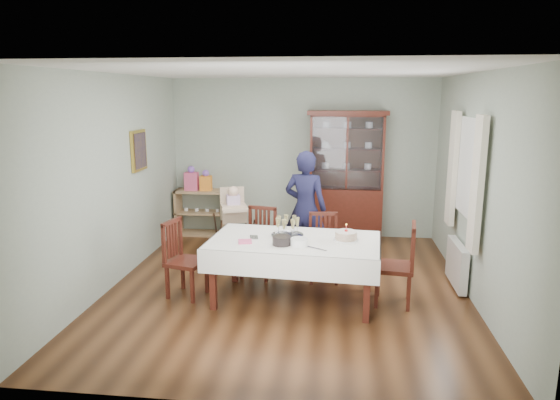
% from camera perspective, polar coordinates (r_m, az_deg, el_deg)
% --- Properties ---
extents(floor, '(5.00, 5.00, 0.00)m').
position_cam_1_polar(floor, '(6.53, 0.86, -9.96)').
color(floor, '#593319').
rests_on(floor, ground).
extents(room_shell, '(5.00, 5.00, 5.00)m').
position_cam_1_polar(room_shell, '(6.62, 1.38, 5.63)').
color(room_shell, '#9EAA99').
rests_on(room_shell, floor).
extents(dining_table, '(2.08, 1.30, 0.76)m').
position_cam_1_polar(dining_table, '(6.03, 1.64, -7.95)').
color(dining_table, '#491912').
rests_on(dining_table, floor).
extents(china_cabinet, '(1.30, 0.48, 2.18)m').
position_cam_1_polar(china_cabinet, '(8.38, 7.57, 2.90)').
color(china_cabinet, '#491912').
rests_on(china_cabinet, floor).
extents(sideboard, '(0.90, 0.38, 0.80)m').
position_cam_1_polar(sideboard, '(8.86, -8.94, -1.40)').
color(sideboard, tan).
rests_on(sideboard, floor).
extents(picture_frame, '(0.04, 0.48, 0.58)m').
position_cam_1_polar(picture_frame, '(7.42, -15.83, 5.46)').
color(picture_frame, gold).
rests_on(picture_frame, room_shell).
extents(window, '(0.04, 1.02, 1.22)m').
position_cam_1_polar(window, '(6.58, 20.83, 3.44)').
color(window, white).
rests_on(window, room_shell).
extents(curtain_left, '(0.07, 0.30, 1.55)m').
position_cam_1_polar(curtain_left, '(5.99, 21.61, 1.61)').
color(curtain_left, silver).
rests_on(curtain_left, room_shell).
extents(curtain_right, '(0.07, 0.30, 1.55)m').
position_cam_1_polar(curtain_right, '(7.18, 19.13, 3.42)').
color(curtain_right, silver).
rests_on(curtain_right, room_shell).
extents(radiator, '(0.10, 0.80, 0.55)m').
position_cam_1_polar(radiator, '(6.85, 19.55, -6.92)').
color(radiator, white).
rests_on(radiator, floor).
extents(chair_far_left, '(0.49, 0.49, 0.94)m').
position_cam_1_polar(chair_far_left, '(6.83, -2.46, -6.44)').
color(chair_far_left, '#491912').
rests_on(chair_far_left, floor).
extents(chair_far_right, '(0.43, 0.43, 0.89)m').
position_cam_1_polar(chair_far_right, '(6.72, 4.97, -6.93)').
color(chair_far_right, '#491912').
rests_on(chair_far_right, floor).
extents(chair_end_left, '(0.52, 0.52, 0.94)m').
position_cam_1_polar(chair_end_left, '(6.30, -10.71, -8.28)').
color(chair_end_left, '#491912').
rests_on(chair_end_left, floor).
extents(chair_end_right, '(0.50, 0.50, 0.98)m').
position_cam_1_polar(chair_end_right, '(6.11, 13.01, -8.91)').
color(chair_end_right, '#491912').
rests_on(chair_end_right, floor).
extents(woman, '(0.68, 0.52, 1.67)m').
position_cam_1_polar(woman, '(7.13, 2.92, -1.00)').
color(woman, black).
rests_on(woman, floor).
extents(high_chair, '(0.63, 0.63, 1.11)m').
position_cam_1_polar(high_chair, '(7.54, -5.30, -3.46)').
color(high_chair, black).
rests_on(high_chair, floor).
extents(champagne_tray, '(0.39, 0.39, 0.24)m').
position_cam_1_polar(champagne_tray, '(6.02, 0.84, -3.51)').
color(champagne_tray, silver).
rests_on(champagne_tray, dining_table).
extents(birthday_cake, '(0.30, 0.30, 0.20)m').
position_cam_1_polar(birthday_cake, '(5.91, 7.56, -4.10)').
color(birthday_cake, white).
rests_on(birthday_cake, dining_table).
extents(plate_stack_dark, '(0.23, 0.23, 0.10)m').
position_cam_1_polar(plate_stack_dark, '(5.70, 0.20, -4.64)').
color(plate_stack_dark, black).
rests_on(plate_stack_dark, dining_table).
extents(plate_stack_white, '(0.21, 0.21, 0.09)m').
position_cam_1_polar(plate_stack_white, '(5.66, 2.21, -4.83)').
color(plate_stack_white, white).
rests_on(plate_stack_white, dining_table).
extents(napkin_stack, '(0.18, 0.18, 0.02)m').
position_cam_1_polar(napkin_stack, '(5.81, -4.02, -4.76)').
color(napkin_stack, '#DE517D').
rests_on(napkin_stack, dining_table).
extents(cutlery, '(0.15, 0.19, 0.01)m').
position_cam_1_polar(cutlery, '(6.00, -3.35, -4.24)').
color(cutlery, silver).
rests_on(cutlery, dining_table).
extents(cake_knife, '(0.25, 0.17, 0.01)m').
position_cam_1_polar(cake_knife, '(5.57, 4.16, -5.54)').
color(cake_knife, silver).
rests_on(cake_knife, dining_table).
extents(gift_bag_pink, '(0.23, 0.15, 0.42)m').
position_cam_1_polar(gift_bag_pink, '(8.77, -10.08, 2.34)').
color(gift_bag_pink, '#DE517D').
rests_on(gift_bag_pink, sideboard).
extents(gift_bag_orange, '(0.20, 0.14, 0.36)m').
position_cam_1_polar(gift_bag_orange, '(8.71, -8.46, 2.13)').
color(gift_bag_orange, orange).
rests_on(gift_bag_orange, sideboard).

